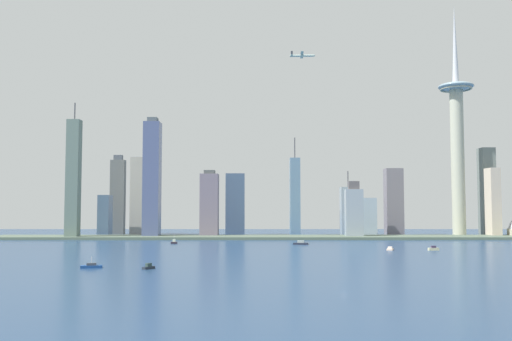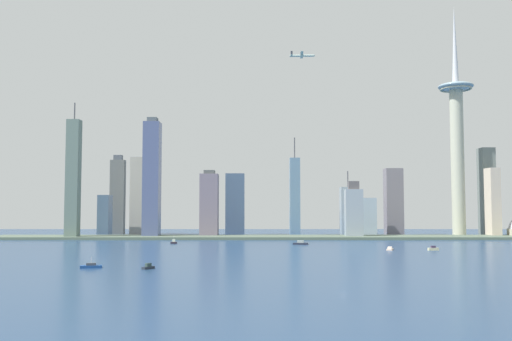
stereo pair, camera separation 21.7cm
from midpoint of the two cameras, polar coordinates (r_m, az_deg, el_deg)
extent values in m
plane|color=navy|center=(275.29, 8.76, -12.20)|extent=(6000.00, 6000.00, 0.00)
cube|color=#586857|center=(711.53, 3.18, -6.88)|extent=(757.02, 64.61, 3.32)
cylinder|color=#B7B79F|center=(795.63, 19.83, 0.91)|extent=(17.61, 17.61, 204.34)
ellipsoid|color=#89A5B3|center=(809.95, 19.67, 8.13)|extent=(46.96, 46.96, 10.45)
torus|color=#B7B79F|center=(809.22, 19.67, 7.88)|extent=(42.01, 42.01, 2.09)
cone|color=silver|center=(823.98, 19.57, 12.17)|extent=(8.80, 8.80, 108.11)
cube|color=#94A3AD|center=(802.33, 9.24, -4.15)|extent=(21.79, 18.16, 68.53)
cylinder|color=#4C4C51|center=(803.27, 9.21, -0.89)|extent=(1.60, 1.60, 23.05)
cube|color=slate|center=(831.61, 22.47, -2.05)|extent=(18.19, 21.73, 122.17)
cube|color=#485F7E|center=(795.65, -2.41, -3.50)|extent=(27.04, 16.89, 88.17)
cube|color=#9AA7B1|center=(722.33, 9.82, -4.42)|extent=(22.44, 13.72, 62.96)
cube|color=#5E5858|center=(722.79, 9.79, -1.51)|extent=(13.47, 8.23, 10.44)
cube|color=beige|center=(797.24, 22.99, -3.07)|extent=(13.28, 22.55, 91.82)
cube|color=slate|center=(808.18, 13.76, -3.16)|extent=(23.91, 21.52, 94.68)
cube|color=slate|center=(736.64, -18.56, -0.84)|extent=(15.89, 15.08, 151.12)
cylinder|color=#4C4C51|center=(745.76, -18.42, 5.82)|extent=(1.60, 1.60, 21.97)
cube|color=slate|center=(734.70, -10.91, -0.94)|extent=(20.91, 23.66, 151.48)
cube|color=#505B60|center=(742.62, -10.84, 5.14)|extent=(12.54, 14.20, 5.95)
cube|color=slate|center=(791.13, -15.55, -4.50)|extent=(15.46, 22.78, 56.57)
cube|color=slate|center=(739.89, -5.07, -3.63)|extent=(23.79, 26.78, 84.05)
cube|color=#4F5655|center=(741.31, -5.05, -0.18)|extent=(14.27, 16.07, 5.05)
cube|color=slate|center=(841.35, -14.31, -2.67)|extent=(20.89, 12.56, 109.52)
cube|color=#535962|center=(844.35, -14.25, 1.30)|extent=(12.54, 7.54, 7.41)
cube|color=#A5B8C8|center=(767.53, 11.24, -4.75)|extent=(20.61, 18.59, 52.52)
cube|color=#6285A0|center=(787.69, 3.79, -2.71)|extent=(14.19, 20.54, 109.69)
cylinder|color=#4C4C51|center=(792.01, 3.76, 2.34)|extent=(1.60, 1.60, 29.64)
cube|color=#BBB3A2|center=(813.39, -12.09, -2.58)|extent=(26.95, 14.98, 111.92)
cube|color=beige|center=(544.93, 17.58, -7.73)|extent=(10.29, 4.60, 2.37)
cube|color=#3B2E4A|center=(544.78, 17.57, -7.50)|extent=(4.66, 2.80, 1.98)
cube|color=#212636|center=(601.13, 4.39, -7.53)|extent=(16.86, 9.18, 1.85)
cube|color=#98A7A3|center=(600.99, 4.39, -7.32)|extent=(7.72, 5.65, 2.45)
cube|color=beige|center=(537.93, 13.41, -7.91)|extent=(9.66, 15.18, 1.30)
cube|color=silver|center=(537.82, 13.41, -7.75)|extent=(5.55, 7.13, 1.84)
cube|color=#222A36|center=(373.35, -11.28, -9.81)|extent=(7.65, 9.32, 1.60)
cube|color=#2F443E|center=(373.16, -11.27, -9.52)|extent=(4.05, 4.55, 2.18)
cube|color=navy|center=(387.71, -16.86, -9.48)|extent=(14.64, 7.58, 1.78)
cube|color=#3D434B|center=(387.54, -16.85, -9.23)|extent=(6.71, 4.50, 1.58)
cylinder|color=silver|center=(387.27, -16.84, -8.82)|extent=(0.24, 0.24, 4.03)
cube|color=black|center=(618.10, -8.70, -7.38)|extent=(7.15, 2.46, 2.05)
cube|color=beige|center=(617.95, -8.69, -7.15)|extent=(3.17, 1.63, 2.85)
cylinder|color=silver|center=(617.70, -8.69, -6.76)|extent=(0.24, 0.24, 5.61)
cylinder|color=#AEC7BD|center=(725.66, 4.51, 11.70)|extent=(30.80, 4.66, 2.89)
sphere|color=#AEC7BD|center=(726.22, 5.75, 11.70)|extent=(2.89, 2.89, 2.89)
cube|color=#AEC7BD|center=(726.01, 4.51, 11.80)|extent=(5.49, 33.81, 0.50)
cube|color=#AEC7BD|center=(725.56, 3.47, 11.74)|extent=(3.17, 11.90, 0.40)
cube|color=#2D333D|center=(726.51, 3.47, 12.00)|extent=(2.52, 0.64, 5.00)
camera|label=1|loc=(0.11, -89.99, 0.00)|focal=38.81mm
camera|label=2|loc=(0.11, 90.01, 0.00)|focal=38.81mm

